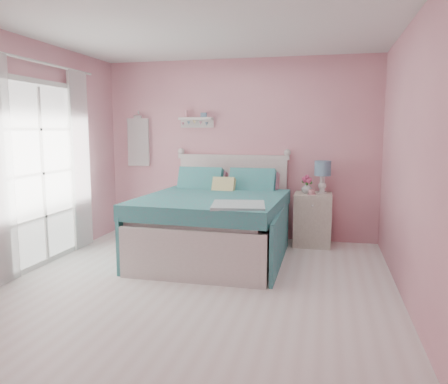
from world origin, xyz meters
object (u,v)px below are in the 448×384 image
at_px(bed, 216,224).
at_px(vase, 307,188).
at_px(teacup, 312,192).
at_px(nightstand, 313,219).
at_px(table_lamp, 323,171).

bearing_deg(bed, vase, 38.23).
distance_m(bed, vase, 1.39).
bearing_deg(teacup, bed, -149.76).
height_order(nightstand, vase, vase).
relative_size(nightstand, teacup, 8.26).
height_order(bed, table_lamp, bed).
bearing_deg(nightstand, bed, -145.88).
distance_m(vase, teacup, 0.13).
relative_size(vase, teacup, 1.75).
bearing_deg(teacup, vase, 122.91).
relative_size(bed, table_lamp, 4.85).
xyz_separation_m(nightstand, table_lamp, (0.11, 0.06, 0.67)).
relative_size(bed, teacup, 24.49).
relative_size(bed, nightstand, 2.97).
bearing_deg(nightstand, teacup, -99.19).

